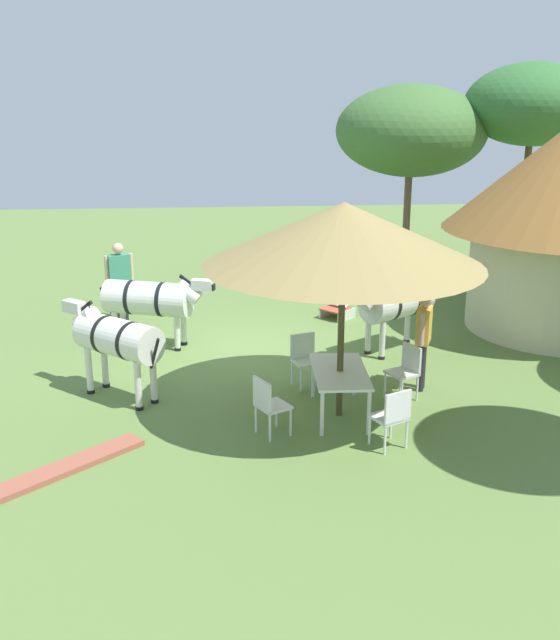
{
  "coord_description": "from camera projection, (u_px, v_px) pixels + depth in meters",
  "views": [
    {
      "loc": [
        13.32,
        -0.55,
        4.93
      ],
      "look_at": [
        0.97,
        0.42,
        1.0
      ],
      "focal_mm": 41.91,
      "sensor_mm": 36.0,
      "label": 1
    }
  ],
  "objects": [
    {
      "name": "acacia_tree_left_background",
      "position": [
        411.0,
        131.0,
        19.47
      ],
      "size": [
        3.94,
        3.94,
        4.94
      ],
      "color": "brown",
      "rests_on": "ground_plane"
    },
    {
      "name": "ground_plane",
      "position": [
        254.0,
        355.0,
        14.19
      ],
      "size": [
        36.0,
        36.0,
        0.0
      ],
      "primitive_type": "plane",
      "color": "olive"
    },
    {
      "name": "zebra_nearest_camera",
      "position": [
        151.0,
        299.0,
        14.46
      ],
      "size": [
        1.14,
        2.29,
        1.48
      ],
      "rotation": [
        0.0,
        0.0,
        5.97
      ],
      "color": "silver",
      "rests_on": "ground_plane"
    },
    {
      "name": "guest_beside_umbrella",
      "position": [
        424.0,
        333.0,
        12.32
      ],
      "size": [
        0.56,
        0.37,
        1.68
      ],
      "rotation": [
        0.0,
        0.0,
        2.74
      ],
      "color": "#221E2A",
      "rests_on": "ground_plane"
    },
    {
      "name": "zebra_by_umbrella",
      "position": [
        395.0,
        302.0,
        14.12
      ],
      "size": [
        1.4,
        1.84,
        1.53
      ],
      "rotation": [
        0.0,
        0.0,
        3.72
      ],
      "color": "silver",
      "rests_on": "ground_plane"
    },
    {
      "name": "zebra_toward_hut",
      "position": [
        116.0,
        338.0,
        12.0
      ],
      "size": [
        1.58,
        1.79,
        1.56
      ],
      "rotation": [
        0.0,
        0.0,
        2.44
      ],
      "color": "silver",
      "rests_on": "ground_plane"
    },
    {
      "name": "patio_chair_near_hut",
      "position": [
        268.0,
        403.0,
        10.8
      ],
      "size": [
        0.59,
        0.58,
        0.9
      ],
      "rotation": [
        0.0,
        0.0,
        0.51
      ],
      "color": "silver",
      "rests_on": "ground_plane"
    },
    {
      "name": "patio_chair_near_lawn",
      "position": [
        406.0,
        368.0,
        12.12
      ],
      "size": [
        0.58,
        0.57,
        0.9
      ],
      "rotation": [
        0.0,
        0.0,
        -2.69
      ],
      "color": "silver",
      "rests_on": "ground_plane"
    },
    {
      "name": "brick_patio_kerb",
      "position": [
        50.0,
        474.0,
        9.79
      ],
      "size": [
        2.14,
        2.32,
        0.08
      ],
      "primitive_type": "cube",
      "rotation": [
        0.0,
        0.0,
        2.3
      ],
      "color": "#A15641",
      "rests_on": "ground_plane"
    },
    {
      "name": "standing_watcher",
      "position": [
        120.0,
        275.0,
        15.95
      ],
      "size": [
        0.37,
        0.58,
        1.72
      ],
      "rotation": [
        0.0,
        0.0,
        -1.19
      ],
      "color": "black",
      "rests_on": "ground_plane"
    },
    {
      "name": "striped_lounge_chair",
      "position": [
        339.0,
        306.0,
        16.44
      ],
      "size": [
        0.93,
        0.94,
        0.64
      ],
      "rotation": [
        0.0,
        0.0,
        3.9
      ],
      "color": "#C4513A",
      "rests_on": "ground_plane"
    },
    {
      "name": "acacia_tree_right_background",
      "position": [
        533.0,
        105.0,
        18.78
      ],
      "size": [
        3.44,
        3.44,
        5.47
      ],
      "color": "brown",
      "rests_on": "ground_plane"
    },
    {
      "name": "patio_chair_east_end",
      "position": [
        305.0,
        356.0,
        12.64
      ],
      "size": [
        0.54,
        0.55,
        0.9
      ],
      "rotation": [
        0.0,
        0.0,
        -1.26
      ],
      "color": "white",
      "rests_on": "ground_plane"
    },
    {
      "name": "patio_dining_table",
      "position": [
        340.0,
        375.0,
        11.45
      ],
      "size": [
        1.57,
        0.85,
        0.74
      ],
      "rotation": [
        0.0,
        0.0,
        -0.03
      ],
      "color": "silver",
      "rests_on": "ground_plane"
    },
    {
      "name": "shade_umbrella",
      "position": [
        344.0,
        234.0,
        10.78
      ],
      "size": [
        4.14,
        4.14,
        3.32
      ],
      "color": "#443C1E",
      "rests_on": "ground_plane"
    },
    {
      "name": "patio_chair_west_end",
      "position": [
        393.0,
        415.0,
        10.41
      ],
      "size": [
        0.57,
        0.58,
        0.9
      ],
      "rotation": [
        0.0,
        0.0,
        -4.27
      ],
      "color": "silver",
      "rests_on": "ground_plane"
    }
  ]
}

